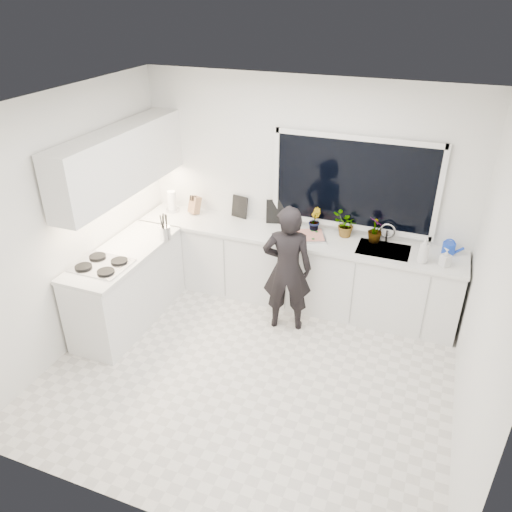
% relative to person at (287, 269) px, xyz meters
% --- Properties ---
extents(floor, '(4.00, 3.50, 0.02)m').
position_rel_person_xyz_m(floor, '(-0.09, -0.90, -0.77)').
color(floor, beige).
rests_on(floor, ground).
extents(wall_back, '(4.00, 0.02, 2.70)m').
position_rel_person_xyz_m(wall_back, '(-0.09, 0.86, 0.59)').
color(wall_back, white).
rests_on(wall_back, ground).
extents(wall_left, '(0.02, 3.50, 2.70)m').
position_rel_person_xyz_m(wall_left, '(-2.10, -0.90, 0.59)').
color(wall_left, white).
rests_on(wall_left, ground).
extents(wall_right, '(0.02, 3.50, 2.70)m').
position_rel_person_xyz_m(wall_right, '(1.92, -0.90, 0.59)').
color(wall_right, white).
rests_on(wall_right, ground).
extents(ceiling, '(4.00, 3.50, 0.02)m').
position_rel_person_xyz_m(ceiling, '(-0.09, -0.90, 1.95)').
color(ceiling, white).
rests_on(ceiling, wall_back).
extents(window, '(1.80, 0.02, 1.00)m').
position_rel_person_xyz_m(window, '(0.51, 0.83, 0.79)').
color(window, black).
rests_on(window, wall_back).
extents(base_cabinets_back, '(3.92, 0.58, 0.88)m').
position_rel_person_xyz_m(base_cabinets_back, '(-0.09, 0.55, -0.32)').
color(base_cabinets_back, white).
rests_on(base_cabinets_back, floor).
extents(base_cabinets_left, '(0.58, 1.60, 0.88)m').
position_rel_person_xyz_m(base_cabinets_left, '(-1.76, -0.55, -0.32)').
color(base_cabinets_left, white).
rests_on(base_cabinets_left, floor).
extents(countertop_back, '(3.94, 0.62, 0.04)m').
position_rel_person_xyz_m(countertop_back, '(-0.09, 0.54, 0.14)').
color(countertop_back, silver).
rests_on(countertop_back, base_cabinets_back).
extents(countertop_left, '(0.62, 1.60, 0.04)m').
position_rel_person_xyz_m(countertop_left, '(-1.76, -0.55, 0.14)').
color(countertop_left, silver).
rests_on(countertop_left, base_cabinets_left).
extents(upper_cabinets, '(0.34, 2.10, 0.70)m').
position_rel_person_xyz_m(upper_cabinets, '(-1.88, -0.20, 1.09)').
color(upper_cabinets, white).
rests_on(upper_cabinets, wall_left).
extents(sink, '(0.58, 0.42, 0.14)m').
position_rel_person_xyz_m(sink, '(0.96, 0.55, 0.11)').
color(sink, silver).
rests_on(sink, countertop_back).
extents(faucet, '(0.03, 0.03, 0.22)m').
position_rel_person_xyz_m(faucet, '(0.96, 0.75, 0.27)').
color(faucet, silver).
rests_on(faucet, countertop_back).
extents(stovetop, '(0.56, 0.48, 0.03)m').
position_rel_person_xyz_m(stovetop, '(-1.78, -0.90, 0.17)').
color(stovetop, black).
rests_on(stovetop, countertop_left).
extents(person, '(0.63, 0.49, 1.52)m').
position_rel_person_xyz_m(person, '(0.00, 0.00, 0.00)').
color(person, black).
rests_on(person, floor).
extents(pizza_tray, '(0.58, 0.51, 0.03)m').
position_rel_person_xyz_m(pizza_tray, '(0.04, 0.52, 0.17)').
color(pizza_tray, '#BCBCC1').
rests_on(pizza_tray, countertop_back).
extents(pizza, '(0.52, 0.46, 0.01)m').
position_rel_person_xyz_m(pizza, '(0.04, 0.52, 0.19)').
color(pizza, red).
rests_on(pizza, pizza_tray).
extents(watering_can, '(0.18, 0.18, 0.13)m').
position_rel_person_xyz_m(watering_can, '(1.64, 0.71, 0.22)').
color(watering_can, '#143CC3').
rests_on(watering_can, countertop_back).
extents(paper_towel_roll, '(0.14, 0.14, 0.26)m').
position_rel_person_xyz_m(paper_towel_roll, '(-1.80, 0.65, 0.29)').
color(paper_towel_roll, white).
rests_on(paper_towel_roll, countertop_back).
extents(knife_block, '(0.16, 0.14, 0.22)m').
position_rel_person_xyz_m(knife_block, '(-1.49, 0.69, 0.27)').
color(knife_block, olive).
rests_on(knife_block, countertop_back).
extents(utensil_crock, '(0.17, 0.17, 0.16)m').
position_rel_person_xyz_m(utensil_crock, '(-1.47, -0.10, 0.24)').
color(utensil_crock, '#AEAEB2').
rests_on(utensil_crock, countertop_left).
extents(picture_frame_large, '(0.22, 0.06, 0.28)m').
position_rel_person_xyz_m(picture_frame_large, '(-0.90, 0.79, 0.30)').
color(picture_frame_large, black).
rests_on(picture_frame_large, countertop_back).
extents(picture_frame_small, '(0.25, 0.09, 0.30)m').
position_rel_person_xyz_m(picture_frame_small, '(-0.41, 0.79, 0.31)').
color(picture_frame_small, black).
rests_on(picture_frame_small, countertop_back).
extents(herb_plants, '(1.22, 0.36, 0.30)m').
position_rel_person_xyz_m(herb_plants, '(0.43, 0.71, 0.31)').
color(herb_plants, '#26662D').
rests_on(herb_plants, countertop_back).
extents(soap_bottles, '(0.36, 0.15, 0.30)m').
position_rel_person_xyz_m(soap_bottles, '(1.45, 0.40, 0.29)').
color(soap_bottles, '#D8BF66').
rests_on(soap_bottles, countertop_back).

